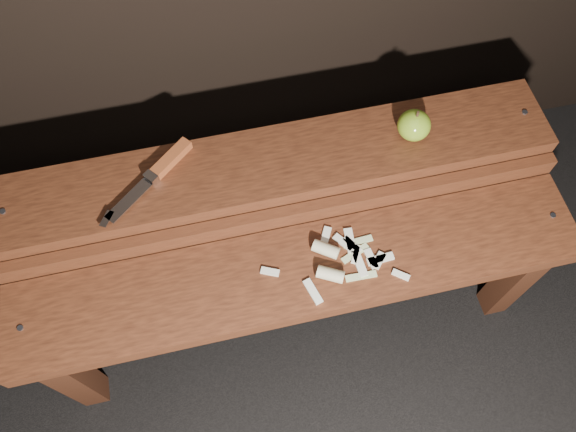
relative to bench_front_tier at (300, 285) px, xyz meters
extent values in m
plane|color=black|center=(0.00, 0.06, -0.35)|extent=(60.00, 60.00, 0.00)
cube|color=#381A0E|center=(-0.54, -0.04, -0.16)|extent=(0.06, 0.06, 0.38)
cube|color=#381A0E|center=(0.54, -0.04, -0.16)|extent=(0.06, 0.06, 0.38)
cube|color=#492211|center=(0.00, 0.01, 0.05)|extent=(1.20, 0.20, 0.04)
cylinder|color=slate|center=(-0.56, 0.01, 0.07)|extent=(0.01, 0.01, 0.00)
cylinder|color=slate|center=(0.56, 0.01, 0.07)|extent=(0.01, 0.01, 0.00)
cube|color=#381A0E|center=(-0.54, 0.26, -0.12)|extent=(0.06, 0.06, 0.46)
cube|color=#381A0E|center=(0.54, 0.26, -0.12)|extent=(0.06, 0.06, 0.46)
cube|color=#492211|center=(0.00, 0.13, 0.09)|extent=(1.20, 0.02, 0.05)
cube|color=#492211|center=(0.00, 0.23, 0.13)|extent=(1.20, 0.18, 0.04)
cylinder|color=slate|center=(-0.56, 0.23, 0.15)|extent=(0.01, 0.01, 0.00)
cylinder|color=slate|center=(0.56, 0.23, 0.15)|extent=(0.01, 0.01, 0.00)
ellipsoid|color=olive|center=(0.30, 0.23, 0.18)|extent=(0.07, 0.07, 0.06)
cylinder|color=#382314|center=(0.30, 0.23, 0.22)|extent=(0.01, 0.01, 0.01)
cube|color=brown|center=(-0.21, 0.28, 0.16)|extent=(0.09, 0.08, 0.02)
cube|color=silver|center=(-0.26, 0.24, 0.16)|extent=(0.03, 0.03, 0.02)
cube|color=silver|center=(-0.31, 0.19, 0.16)|extent=(0.10, 0.09, 0.00)
cube|color=silver|center=(-0.36, 0.16, 0.16)|extent=(0.03, 0.04, 0.00)
cube|color=beige|center=(0.10, 0.05, 0.07)|extent=(0.04, 0.05, 0.01)
cube|color=beige|center=(0.12, 0.04, 0.07)|extent=(0.03, 0.05, 0.01)
cube|color=beige|center=(0.12, 0.05, 0.07)|extent=(0.02, 0.06, 0.01)
cube|color=beige|center=(-0.06, 0.02, 0.07)|extent=(0.04, 0.03, 0.01)
cube|color=beige|center=(0.12, -0.01, 0.07)|extent=(0.02, 0.06, 0.01)
cube|color=beige|center=(0.12, 0.02, 0.07)|extent=(0.03, 0.04, 0.01)
cube|color=beige|center=(0.16, -0.01, 0.07)|extent=(0.04, 0.04, 0.01)
cube|color=beige|center=(0.15, 0.00, 0.07)|extent=(0.02, 0.05, 0.01)
cube|color=beige|center=(0.17, 0.00, 0.07)|extent=(0.06, 0.02, 0.01)
cube|color=beige|center=(0.20, -0.05, 0.07)|extent=(0.04, 0.03, 0.01)
cube|color=beige|center=(0.01, -0.04, 0.07)|extent=(0.03, 0.06, 0.01)
cube|color=beige|center=(0.07, 0.06, 0.07)|extent=(0.04, 0.06, 0.01)
cylinder|color=#C9BB8C|center=(0.06, -0.02, 0.08)|extent=(0.06, 0.05, 0.03)
cylinder|color=#C9BB8C|center=(0.06, 0.04, 0.08)|extent=(0.06, 0.05, 0.03)
cube|color=#BCC988|center=(0.12, 0.02, 0.07)|extent=(0.07, 0.04, 0.00)
cube|color=#BCC988|center=(0.12, -0.03, 0.07)|extent=(0.07, 0.02, 0.00)
cube|color=#BCC988|center=(0.13, 0.04, 0.07)|extent=(0.07, 0.02, 0.00)
camera|label=1|loc=(-0.12, -0.41, 1.14)|focal=35.00mm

